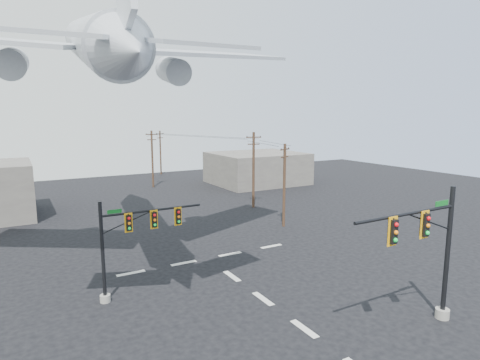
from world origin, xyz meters
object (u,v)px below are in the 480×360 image
utility_pole_c (152,158)px  airliner (97,43)px  signal_mast_near (431,254)px  utility_pole_a (284,184)px  signal_mast_far (130,242)px  utility_pole_b (254,168)px  utility_pole_d (160,152)px

utility_pole_c → airliner: (-12.83, -29.62, 11.55)m
signal_mast_near → utility_pole_a: bearing=76.3°
signal_mast_far → airliner: bearing=89.8°
signal_mast_near → airliner: airliner is taller
signal_mast_far → utility_pole_c: size_ratio=0.75×
signal_mast_near → utility_pole_b: bearing=77.0°
utility_pole_c → airliner: airliner is taller
utility_pole_a → utility_pole_d: utility_pole_a is taller
utility_pole_b → utility_pole_c: (-6.35, 19.52, -0.19)m
signal_mast_near → utility_pole_d: 60.51m
utility_pole_a → signal_mast_near: bearing=-128.6°
signal_mast_near → signal_mast_far: signal_mast_near is taller
signal_mast_near → utility_pole_a: (4.75, 19.50, 0.36)m
airliner → utility_pole_d: bearing=-18.4°
utility_pole_a → utility_pole_c: 28.61m
airliner → utility_pole_c: bearing=-18.4°
signal_mast_near → utility_pole_a: 20.08m
utility_pole_a → airliner: (-17.43, -1.38, 11.78)m
airliner → signal_mast_near: bearing=-140.0°
utility_pole_a → utility_pole_c: utility_pole_c is taller
utility_pole_b → airliner: size_ratio=0.29×
utility_pole_b → utility_pole_d: size_ratio=1.11×
signal_mast_far → utility_pole_b: utility_pole_b is taller
utility_pole_b → utility_pole_c: size_ratio=1.04×
signal_mast_near → utility_pole_c: 47.74m
utility_pole_a → utility_pole_d: size_ratio=1.02×
utility_pole_b → utility_pole_d: utility_pole_b is taller
utility_pole_b → utility_pole_c: 20.52m
signal_mast_far → airliner: airliner is taller
utility_pole_d → utility_pole_b: bearing=-105.0°
signal_mast_near → utility_pole_c: (0.16, 47.74, 0.58)m
signal_mast_far → utility_pole_b: size_ratio=0.72×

